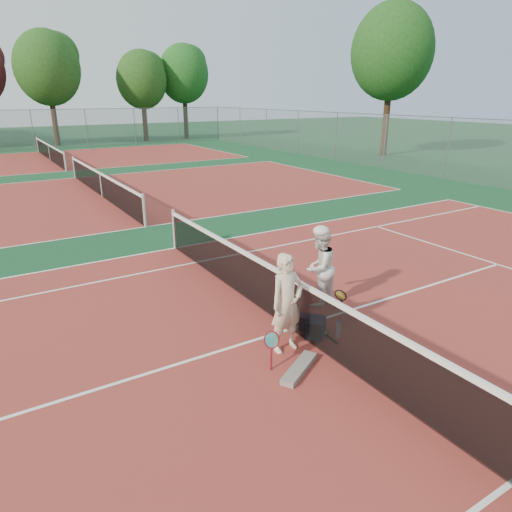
# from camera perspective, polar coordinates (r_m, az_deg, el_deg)

# --- Properties ---
(ground) EXTENTS (130.00, 130.00, 0.00)m
(ground) POSITION_cam_1_polar(r_m,az_deg,el_deg) (8.42, 4.36, -9.10)
(ground) COLOR #103D20
(ground) RESTS_ON ground
(court_main) EXTENTS (23.77, 10.97, 0.01)m
(court_main) POSITION_cam_1_polar(r_m,az_deg,el_deg) (8.42, 4.36, -9.08)
(court_main) COLOR maroon
(court_main) RESTS_ON ground
(court_far_a) EXTENTS (23.77, 10.97, 0.01)m
(court_far_a) POSITION_cam_1_polar(r_m,az_deg,el_deg) (20.34, -18.64, 7.04)
(court_far_a) COLOR maroon
(court_far_a) RESTS_ON ground
(court_far_b) EXTENTS (23.77, 10.97, 0.01)m
(court_far_b) POSITION_cam_1_polar(r_m,az_deg,el_deg) (33.48, -24.30, 10.87)
(court_far_b) COLOR maroon
(court_far_b) RESTS_ON ground
(net_main) EXTENTS (0.10, 10.98, 1.02)m
(net_main) POSITION_cam_1_polar(r_m,az_deg,el_deg) (8.19, 4.45, -5.96)
(net_main) COLOR black
(net_main) RESTS_ON ground
(net_far_a) EXTENTS (0.10, 10.98, 1.02)m
(net_far_a) POSITION_cam_1_polar(r_m,az_deg,el_deg) (20.25, -18.79, 8.44)
(net_far_a) COLOR black
(net_far_a) RESTS_ON ground
(net_far_b) EXTENTS (0.10, 10.98, 1.02)m
(net_far_b) POSITION_cam_1_polar(r_m,az_deg,el_deg) (33.43, -24.43, 11.72)
(net_far_b) COLOR black
(net_far_b) RESTS_ON ground
(fence_back) EXTENTS (32.00, 0.06, 3.00)m
(fence_back) POSITION_cam_1_polar(r_m,az_deg,el_deg) (40.27, -26.12, 13.95)
(fence_back) COLOR slate
(fence_back) RESTS_ON ground
(fence_right) EXTENTS (0.06, 54.50, 3.00)m
(fence_right) POSITION_cam_1_polar(r_m,az_deg,el_deg) (24.17, 26.89, 11.42)
(fence_right) COLOR slate
(fence_right) RESTS_ON ground
(player_a) EXTENTS (0.63, 0.43, 1.68)m
(player_a) POSITION_cam_1_polar(r_m,az_deg,el_deg) (7.43, 3.88, -5.90)
(player_a) COLOR beige
(player_a) RESTS_ON ground
(player_b) EXTENTS (0.93, 0.82, 1.59)m
(player_b) POSITION_cam_1_polar(r_m,az_deg,el_deg) (9.12, 7.93, -1.43)
(player_b) COLOR white
(player_b) RESTS_ON ground
(racket_red) EXTENTS (0.32, 0.30, 0.59)m
(racket_red) POSITION_cam_1_polar(r_m,az_deg,el_deg) (7.22, 1.93, -11.56)
(racket_red) COLOR maroon
(racket_red) RESTS_ON ground
(racket_black_held) EXTENTS (0.38, 0.37, 0.55)m
(racket_black_held) POSITION_cam_1_polar(r_m,az_deg,el_deg) (8.90, 10.48, -5.74)
(racket_black_held) COLOR black
(racket_black_held) RESTS_ON ground
(racket_spare) EXTENTS (0.32, 0.62, 0.03)m
(racket_spare) POSITION_cam_1_polar(r_m,az_deg,el_deg) (8.37, 8.24, -9.34)
(racket_spare) COLOR black
(racket_spare) RESTS_ON ground
(sports_bag_navy) EXTENTS (0.49, 0.47, 0.32)m
(sports_bag_navy) POSITION_cam_1_polar(r_m,az_deg,el_deg) (8.18, 7.48, -8.85)
(sports_bag_navy) COLOR black
(sports_bag_navy) RESTS_ON ground
(sports_bag_purple) EXTENTS (0.39, 0.39, 0.27)m
(sports_bag_purple) POSITION_cam_1_polar(r_m,az_deg,el_deg) (8.38, 6.54, -8.28)
(sports_bag_purple) COLOR black
(sports_bag_purple) RESTS_ON ground
(net_cover_canvas) EXTENTS (0.92, 0.66, 0.10)m
(net_cover_canvas) POSITION_cam_1_polar(r_m,az_deg,el_deg) (7.25, 5.42, -13.82)
(net_cover_canvas) COLOR slate
(net_cover_canvas) RESTS_ON ground
(water_bottle) EXTENTS (0.09, 0.09, 0.30)m
(water_bottle) POSITION_cam_1_polar(r_m,az_deg,el_deg) (8.18, 10.24, -9.10)
(water_bottle) COLOR #C7E4FC
(water_bottle) RESTS_ON ground
(tree_back_3) EXTENTS (5.11, 5.11, 9.06)m
(tree_back_3) POSITION_cam_1_polar(r_m,az_deg,el_deg) (43.05, -24.64, 20.57)
(tree_back_3) COLOR #382314
(tree_back_3) RESTS_ON ground
(tree_back_4) EXTENTS (4.46, 4.46, 7.93)m
(tree_back_4) POSITION_cam_1_polar(r_m,az_deg,el_deg) (45.17, -14.09, 20.57)
(tree_back_4) COLOR #382314
(tree_back_4) RESTS_ON ground
(tree_back_5) EXTENTS (4.73, 4.73, 8.70)m
(tree_back_5) POSITION_cam_1_polar(r_m,az_deg,el_deg) (47.31, -9.04, 21.55)
(tree_back_5) COLOR #382314
(tree_back_5) RESTS_ON ground
(tree_right_1) EXTENTS (5.41, 5.41, 9.87)m
(tree_right_1) POSITION_cam_1_polar(r_m,az_deg,el_deg) (34.26, 16.65, 23.24)
(tree_right_1) COLOR #382314
(tree_right_1) RESTS_ON ground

